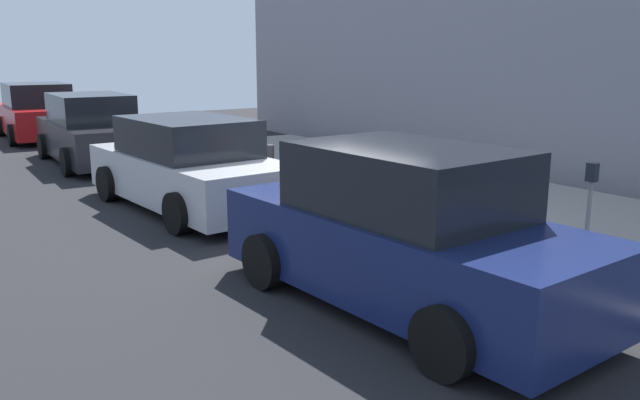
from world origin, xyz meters
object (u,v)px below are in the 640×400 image
at_px(suitcase_navy_0, 514,227).
at_px(suitcase_maroon_8, 333,179).
at_px(suitcase_red_2, 451,210).
at_px(suitcase_maroon_1, 484,217).
at_px(suitcase_navy_7, 351,182).
at_px(parking_meter, 590,200).
at_px(parked_car_charcoal_2, 92,132).
at_px(suitcase_teal_5, 389,191).
at_px(bollard_post, 270,164).
at_px(fire_hydrant, 297,165).
at_px(suitcase_silver_3, 427,205).
at_px(suitcase_olive_4, 403,205).
at_px(parked_car_navy_0, 404,234).
at_px(parked_car_red_3, 38,113).
at_px(suitcase_black_6, 366,193).
at_px(suitcase_red_9, 314,179).
at_px(parked_car_silver_1, 189,166).

xyz_separation_m(suitcase_navy_0, suitcase_maroon_8, (3.91, 0.04, 0.03)).
bearing_deg(suitcase_red_2, suitcase_maroon_1, -170.11).
relative_size(suitcase_navy_7, parking_meter, 0.78).
bearing_deg(suitcase_maroon_8, parked_car_charcoal_2, 16.71).
distance_m(suitcase_teal_5, bollard_post, 3.30).
xyz_separation_m(parking_meter, parked_car_charcoal_2, (11.82, 2.33, -0.18)).
distance_m(suitcase_maroon_1, fire_hydrant, 4.53).
bearing_deg(suitcase_silver_3, fire_hydrant, -0.13).
relative_size(suitcase_navy_0, parking_meter, 0.57).
relative_size(suitcase_olive_4, parked_car_navy_0, 0.19).
bearing_deg(suitcase_navy_7, suitcase_maroon_1, 179.34).
bearing_deg(parking_meter, suitcase_maroon_1, 8.71).
bearing_deg(suitcase_maroon_8, suitcase_red_2, 178.56).
xyz_separation_m(suitcase_navy_0, parked_car_red_3, (16.65, 2.15, 0.33)).
xyz_separation_m(suitcase_silver_3, suitcase_black_6, (1.45, -0.02, -0.08)).
relative_size(suitcase_black_6, bollard_post, 0.76).
bearing_deg(suitcase_maroon_8, fire_hydrant, 1.21).
relative_size(suitcase_teal_5, suitcase_red_9, 1.18).
xyz_separation_m(suitcase_red_2, suitcase_silver_3, (0.51, -0.04, -0.04)).
height_order(suitcase_black_6, parked_car_silver_1, parked_car_silver_1).
xyz_separation_m(suitcase_olive_4, suitcase_maroon_8, (1.93, -0.08, 0.09)).
xyz_separation_m(parking_meter, parked_car_silver_1, (6.11, 2.33, -0.23)).
xyz_separation_m(suitcase_navy_0, suitcase_maroon_1, (0.49, 0.02, 0.04)).
bearing_deg(parked_car_silver_1, suitcase_red_2, -154.28).
xyz_separation_m(suitcase_silver_3, parked_car_silver_1, (3.71, 2.08, 0.26)).
xyz_separation_m(suitcase_red_2, suitcase_red_9, (3.36, 0.01, -0.09)).
distance_m(suitcase_red_2, bollard_post, 4.75).
height_order(suitcase_navy_7, suitcase_red_9, suitcase_navy_7).
bearing_deg(suitcase_maroon_8, suitcase_silver_3, 179.25).
height_order(suitcase_maroon_1, parking_meter, parking_meter).
bearing_deg(suitcase_olive_4, suitcase_navy_0, -176.66).
distance_m(suitcase_navy_0, suitcase_black_6, 2.96).
bearing_deg(suitcase_black_6, suitcase_red_9, 2.87).
height_order(suitcase_maroon_1, parked_car_silver_1, parked_car_silver_1).
xyz_separation_m(suitcase_teal_5, parking_meter, (-3.34, -0.19, 0.45)).
xyz_separation_m(suitcase_maroon_1, suitcase_red_9, (3.86, 0.10, -0.08)).
relative_size(suitcase_olive_4, suitcase_black_6, 1.49).
distance_m(suitcase_olive_4, suitcase_navy_7, 1.47).
height_order(suitcase_navy_0, suitcase_red_9, suitcase_red_9).
distance_m(suitcase_teal_5, parking_meter, 3.38).
relative_size(suitcase_maroon_1, parked_car_silver_1, 0.17).
bearing_deg(parked_car_red_3, fire_hydrant, -169.84).
bearing_deg(suitcase_teal_5, parked_car_red_3, 8.57).
height_order(suitcase_maroon_1, suitcase_teal_5, suitcase_teal_5).
bearing_deg(suitcase_maroon_1, suitcase_teal_5, -0.55).
xyz_separation_m(suitcase_navy_0, parking_meter, (-0.89, -0.19, 0.50)).
xyz_separation_m(suitcase_navy_0, suitcase_silver_3, (1.51, 0.07, 0.01)).
relative_size(suitcase_silver_3, suitcase_olive_4, 0.86).
distance_m(suitcase_red_9, fire_hydrant, 0.69).
relative_size(suitcase_olive_4, suitcase_navy_7, 0.87).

